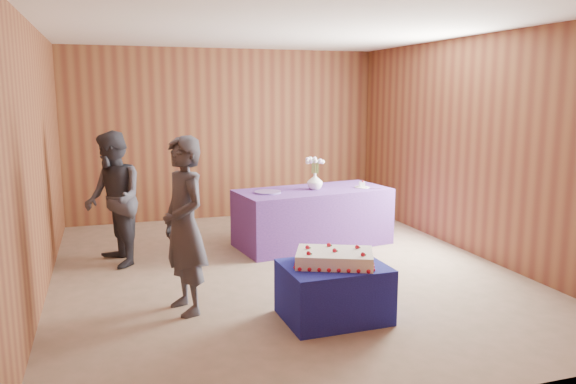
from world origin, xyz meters
name	(u,v)px	position (x,y,z in m)	size (l,w,h in m)	color
ground	(282,270)	(0.00, 0.00, 0.00)	(6.00, 6.00, 0.00)	gray
room_shell	(281,112)	(0.00, 0.00, 1.80)	(5.04, 6.04, 2.72)	brown
cake_table	(334,292)	(0.03, -1.47, 0.25)	(0.90, 0.70, 0.50)	#1B2299
serving_table	(313,217)	(0.73, 0.93, 0.38)	(2.00, 0.90, 0.75)	#6B3799
sheet_cake	(335,258)	(0.03, -1.46, 0.56)	(0.83, 0.72, 0.16)	white
vase	(315,181)	(0.75, 0.93, 0.86)	(0.21, 0.21, 0.21)	white
flower_spray	(315,161)	(0.75, 0.93, 1.13)	(0.26, 0.25, 0.20)	#356A2A
platter	(268,192)	(0.09, 0.86, 0.76)	(0.34, 0.34, 0.02)	#6C53A6
plate	(362,187)	(1.41, 0.86, 0.76)	(0.20, 0.20, 0.01)	silver
cake_slice	(362,184)	(1.41, 0.86, 0.80)	(0.09, 0.08, 0.09)	white
knife	(371,189)	(1.48, 0.73, 0.75)	(0.26, 0.02, 0.00)	silver
guest_left	(184,226)	(-1.21, -0.89, 0.82)	(0.60, 0.39, 1.63)	#393943
guest_right	(113,199)	(-1.80, 0.79, 0.79)	(0.77, 0.60, 1.58)	#31313B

